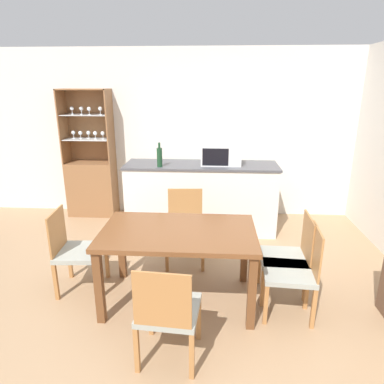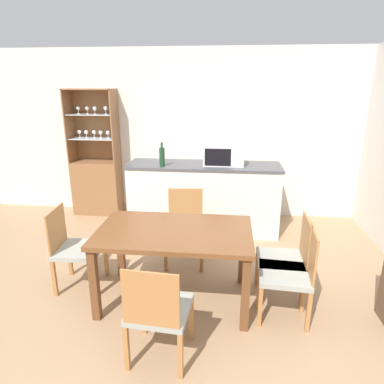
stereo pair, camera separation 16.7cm
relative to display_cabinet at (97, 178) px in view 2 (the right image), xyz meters
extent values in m
plane|color=#A37F5B|center=(1.52, -2.43, -0.58)|extent=(18.00, 18.00, 0.00)
cube|color=silver|center=(1.52, 0.20, 0.69)|extent=(6.80, 0.06, 2.55)
cube|color=silver|center=(1.76, -0.52, -0.11)|extent=(2.08, 0.58, 0.94)
cube|color=#4C4C51|center=(1.76, -0.52, 0.37)|extent=(2.11, 0.61, 0.03)
cube|color=brown|center=(0.00, -0.01, -0.16)|extent=(0.74, 0.37, 0.86)
cube|color=brown|center=(0.00, 0.17, 0.82)|extent=(0.74, 0.02, 1.10)
cube|color=brown|center=(-0.36, -0.01, 0.82)|extent=(0.02, 0.37, 1.10)
cube|color=brown|center=(0.36, -0.01, 0.82)|extent=(0.02, 0.37, 1.10)
cube|color=brown|center=(0.00, -0.01, 1.37)|extent=(0.74, 0.37, 0.02)
cube|color=white|center=(0.00, -0.01, 0.64)|extent=(0.69, 0.32, 0.01)
cube|color=white|center=(0.00, -0.01, 1.00)|extent=(0.69, 0.32, 0.01)
cylinder|color=white|center=(-0.24, 0.03, 0.64)|extent=(0.04, 0.04, 0.01)
cylinder|color=white|center=(-0.24, 0.03, 0.68)|extent=(0.01, 0.01, 0.06)
sphere|color=white|center=(-0.24, 0.03, 0.73)|extent=(0.06, 0.06, 0.06)
cylinder|color=white|center=(-0.22, 0.04, 1.01)|extent=(0.04, 0.04, 0.01)
cylinder|color=white|center=(-0.22, 0.04, 1.04)|extent=(0.01, 0.01, 0.06)
sphere|color=white|center=(-0.22, 0.04, 1.09)|extent=(0.06, 0.06, 0.06)
cylinder|color=white|center=(-0.12, 0.01, 0.64)|extent=(0.04, 0.04, 0.01)
cylinder|color=white|center=(-0.12, 0.01, 0.68)|extent=(0.01, 0.01, 0.06)
sphere|color=white|center=(-0.12, 0.01, 0.73)|extent=(0.06, 0.06, 0.06)
cylinder|color=white|center=(-0.07, 0.03, 1.01)|extent=(0.04, 0.04, 0.01)
cylinder|color=white|center=(-0.07, 0.03, 1.04)|extent=(0.01, 0.01, 0.06)
sphere|color=white|center=(-0.07, 0.03, 1.09)|extent=(0.06, 0.06, 0.06)
cylinder|color=white|center=(0.00, 0.03, 0.64)|extent=(0.04, 0.04, 0.01)
cylinder|color=white|center=(0.00, 0.03, 0.68)|extent=(0.01, 0.01, 0.06)
sphere|color=white|center=(0.00, 0.03, 0.73)|extent=(0.06, 0.06, 0.06)
cylinder|color=white|center=(0.07, -0.05, 1.01)|extent=(0.04, 0.04, 0.01)
cylinder|color=white|center=(0.07, -0.05, 1.04)|extent=(0.01, 0.01, 0.06)
sphere|color=white|center=(0.07, -0.05, 1.09)|extent=(0.06, 0.06, 0.06)
cylinder|color=white|center=(0.12, -0.01, 0.64)|extent=(0.04, 0.04, 0.01)
cylinder|color=white|center=(0.12, -0.01, 0.68)|extent=(0.01, 0.01, 0.06)
sphere|color=white|center=(0.12, -0.01, 0.73)|extent=(0.06, 0.06, 0.06)
cylinder|color=white|center=(0.22, 0.01, 1.01)|extent=(0.04, 0.04, 0.01)
cylinder|color=white|center=(0.22, 0.01, 1.04)|extent=(0.01, 0.01, 0.06)
sphere|color=white|center=(0.22, 0.01, 1.09)|extent=(0.06, 0.06, 0.06)
cylinder|color=white|center=(0.24, -0.01, 0.64)|extent=(0.04, 0.04, 0.01)
cylinder|color=white|center=(0.24, -0.01, 0.68)|extent=(0.01, 0.01, 0.06)
sphere|color=white|center=(0.24, -0.01, 0.73)|extent=(0.06, 0.06, 0.06)
cube|color=brown|center=(1.61, -2.23, 0.13)|extent=(1.43, 0.87, 0.04)
cube|color=brown|center=(0.95, -2.61, -0.24)|extent=(0.07, 0.07, 0.69)
cube|color=brown|center=(2.27, -2.61, -0.24)|extent=(0.07, 0.07, 0.69)
cube|color=brown|center=(0.95, -1.86, -0.24)|extent=(0.07, 0.07, 0.69)
cube|color=brown|center=(2.27, -1.86, -0.24)|extent=(0.07, 0.07, 0.69)
cube|color=#999E93|center=(0.60, -2.10, -0.17)|extent=(0.47, 0.47, 0.05)
cube|color=#A8703D|center=(0.39, -2.12, 0.06)|extent=(0.04, 0.41, 0.42)
cube|color=#A8703D|center=(0.79, -1.89, -0.39)|extent=(0.04, 0.04, 0.39)
cube|color=#A8703D|center=(0.82, -2.29, -0.39)|extent=(0.04, 0.04, 0.39)
cube|color=#A8703D|center=(0.39, -1.91, -0.39)|extent=(0.04, 0.04, 0.39)
cube|color=#A8703D|center=(0.41, -2.32, -0.39)|extent=(0.04, 0.04, 0.39)
cube|color=#999E93|center=(1.61, -2.96, -0.17)|extent=(0.48, 0.48, 0.05)
cube|color=#A8703D|center=(1.60, -3.17, 0.06)|extent=(0.41, 0.05, 0.42)
cube|color=#A8703D|center=(1.43, -2.74, -0.39)|extent=(0.04, 0.04, 0.39)
cube|color=#A8703D|center=(1.83, -2.78, -0.39)|extent=(0.04, 0.04, 0.39)
cube|color=#A8703D|center=(1.40, -3.15, -0.39)|extent=(0.04, 0.04, 0.39)
cube|color=#A8703D|center=(1.80, -3.18, -0.39)|extent=(0.04, 0.04, 0.39)
cube|color=#999E93|center=(1.61, -1.51, -0.17)|extent=(0.47, 0.47, 0.05)
cube|color=#A8703D|center=(1.60, -1.29, 0.06)|extent=(0.41, 0.05, 0.42)
cube|color=#A8703D|center=(1.83, -1.69, -0.39)|extent=(0.04, 0.04, 0.39)
cube|color=#A8703D|center=(1.42, -1.72, -0.39)|extent=(0.04, 0.04, 0.39)
cube|color=#A8703D|center=(1.80, -1.29, -0.39)|extent=(0.04, 0.04, 0.39)
cube|color=#A8703D|center=(1.40, -1.32, -0.39)|extent=(0.04, 0.04, 0.39)
cube|color=#999E93|center=(2.62, -2.10, -0.17)|extent=(0.46, 0.46, 0.05)
cube|color=#A8703D|center=(2.83, -2.11, 0.06)|extent=(0.03, 0.41, 0.42)
cube|color=#A8703D|center=(2.41, -2.30, -0.39)|extent=(0.04, 0.04, 0.39)
cube|color=#A8703D|center=(2.43, -1.90, -0.39)|extent=(0.04, 0.04, 0.39)
cube|color=#A8703D|center=(2.82, -2.31, -0.39)|extent=(0.04, 0.04, 0.39)
cube|color=#A8703D|center=(2.83, -1.91, -0.39)|extent=(0.04, 0.04, 0.39)
cube|color=#999E93|center=(2.62, -2.36, -0.17)|extent=(0.48, 0.48, 0.05)
cube|color=#A8703D|center=(2.83, -2.38, 0.06)|extent=(0.05, 0.41, 0.42)
cube|color=#A8703D|center=(2.40, -2.55, -0.39)|extent=(0.04, 0.04, 0.39)
cube|color=#A8703D|center=(2.44, -2.15, -0.39)|extent=(0.04, 0.04, 0.39)
cube|color=#A8703D|center=(2.81, -2.58, -0.39)|extent=(0.04, 0.04, 0.39)
cube|color=#A8703D|center=(2.84, -2.18, -0.39)|extent=(0.04, 0.04, 0.39)
cube|color=silver|center=(2.03, -0.48, 0.52)|extent=(0.54, 0.37, 0.27)
cube|color=black|center=(1.95, -0.67, 0.52)|extent=(0.35, 0.01, 0.23)
cylinder|color=#193D23|center=(1.21, -0.71, 0.51)|extent=(0.07, 0.07, 0.25)
cylinder|color=#193D23|center=(1.21, -0.71, 0.67)|extent=(0.03, 0.03, 0.07)
camera|label=1|loc=(1.92, -5.13, 1.45)|focal=32.00mm
camera|label=2|loc=(2.09, -5.11, 1.45)|focal=32.00mm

